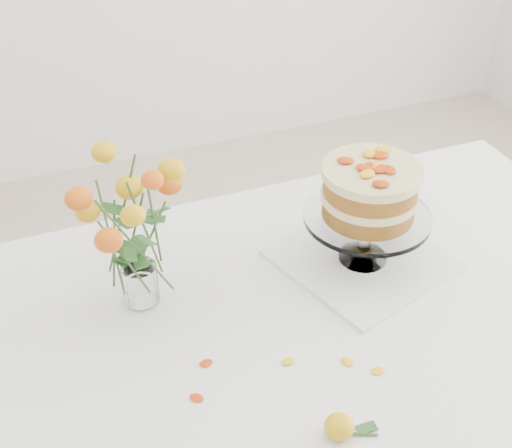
{
  "coord_description": "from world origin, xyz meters",
  "views": [
    {
      "loc": [
        -0.5,
        -0.92,
        1.72
      ],
      "look_at": [
        -0.09,
        0.13,
        0.9
      ],
      "focal_mm": 50.0,
      "sensor_mm": 36.0,
      "label": 1
    }
  ],
  "objects": [
    {
      "name": "rose_vase",
      "position": [
        -0.33,
        0.16,
        0.96
      ],
      "size": [
        0.27,
        0.27,
        0.35
      ],
      "rotation": [
        0.0,
        0.0,
        -0.18
      ],
      "color": "silver",
      "rests_on": "table"
    },
    {
      "name": "stray_petal_b",
      "position": [
        -0.02,
        -0.14,
        0.76
      ],
      "size": [
        0.03,
        0.02,
        0.0
      ],
      "primitive_type": "ellipsoid",
      "color": "yellow",
      "rests_on": "table"
    },
    {
      "name": "stray_petal_a",
      "position": [
        -0.12,
        -0.1,
        0.76
      ],
      "size": [
        0.03,
        0.02,
        0.0
      ],
      "primitive_type": "ellipsoid",
      "color": "yellow",
      "rests_on": "table"
    },
    {
      "name": "napkin",
      "position": [
        0.14,
        0.11,
        0.76
      ],
      "size": [
        0.39,
        0.39,
        0.01
      ],
      "primitive_type": "cube",
      "rotation": [
        0.0,
        0.0,
        0.3
      ],
      "color": "silver",
      "rests_on": "table"
    },
    {
      "name": "stray_petal_d",
      "position": [
        -0.26,
        -0.05,
        0.76
      ],
      "size": [
        0.03,
        0.02,
        0.0
      ],
      "primitive_type": "ellipsoid",
      "color": "yellow",
      "rests_on": "table"
    },
    {
      "name": "table",
      "position": [
        0.0,
        0.0,
        0.67
      ],
      "size": [
        1.43,
        0.93,
        0.76
      ],
      "color": "tan",
      "rests_on": "ground"
    },
    {
      "name": "loose_rose_near",
      "position": [
        -0.11,
        -0.28,
        0.78
      ],
      "size": [
        0.08,
        0.05,
        0.04
      ],
      "rotation": [
        0.0,
        0.0,
        -0.43
      ],
      "color": "orange",
      "rests_on": "table"
    },
    {
      "name": "stray_petal_c",
      "position": [
        0.02,
        -0.18,
        0.76
      ],
      "size": [
        0.03,
        0.02,
        0.0
      ],
      "primitive_type": "ellipsoid",
      "color": "yellow",
      "rests_on": "table"
    },
    {
      "name": "stray_petal_e",
      "position": [
        -0.3,
        -0.12,
        0.76
      ],
      "size": [
        0.03,
        0.02,
        0.0
      ],
      "primitive_type": "ellipsoid",
      "color": "yellow",
      "rests_on": "table"
    },
    {
      "name": "cake_stand",
      "position": [
        0.14,
        0.11,
        0.92
      ],
      "size": [
        0.26,
        0.26,
        0.24
      ],
      "rotation": [
        0.0,
        0.0,
        0.12
      ],
      "color": "silver",
      "rests_on": "napkin"
    }
  ]
}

